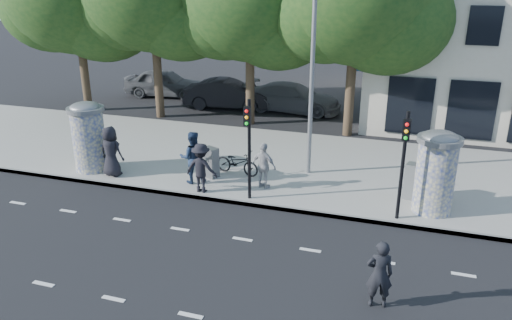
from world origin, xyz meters
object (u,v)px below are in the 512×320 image
(ad_column_left, at_px, (88,135))
(man_road, at_px, (379,274))
(traffic_pole_far, at_px, (404,155))
(ped_c, at_px, (193,157))
(street_lamp, at_px, (313,49))
(ped_a, at_px, (111,151))
(car_left, at_px, (165,83))
(ped_e, at_px, (264,166))
(traffic_pole_near, at_px, (249,140))
(cabinet_right, at_px, (414,182))
(ad_column_right, at_px, (436,170))
(car_right, at_px, (293,98))
(bicycle, at_px, (237,162))
(ped_d, at_px, (201,168))
(car_mid, at_px, (228,94))
(cabinet_left, at_px, (211,162))

(ad_column_left, xyz_separation_m, man_road, (11.17, -5.04, -0.69))
(traffic_pole_far, distance_m, man_road, 4.55)
(ped_c, bearing_deg, man_road, 118.97)
(ped_c, distance_m, man_road, 8.58)
(traffic_pole_far, height_order, street_lamp, street_lamp)
(street_lamp, distance_m, ped_a, 8.18)
(ad_column_left, distance_m, ped_c, 4.27)
(ped_a, relative_size, car_left, 0.39)
(ped_c, bearing_deg, ped_e, 161.70)
(traffic_pole_near, xyz_separation_m, cabinet_right, (5.22, 1.67, -1.47))
(traffic_pole_near, height_order, street_lamp, street_lamp)
(traffic_pole_far, height_order, ped_a, traffic_pole_far)
(ad_column_right, distance_m, car_right, 13.20)
(street_lamp, distance_m, bicycle, 4.96)
(ped_d, xyz_separation_m, car_left, (-8.10, 12.95, -0.18))
(man_road, bearing_deg, car_mid, -72.24)
(ad_column_left, xyz_separation_m, ped_c, (4.25, 0.03, -0.43))
(ped_d, distance_m, car_left, 15.28)
(ad_column_right, distance_m, man_road, 5.42)
(ped_c, xyz_separation_m, ped_d, (0.61, -0.64, -0.09))
(traffic_pole_far, height_order, car_mid, traffic_pole_far)
(ped_c, relative_size, car_left, 0.39)
(cabinet_left, xyz_separation_m, car_right, (0.54, 10.52, 0.07))
(ad_column_right, bearing_deg, ped_a, -177.54)
(man_road, relative_size, car_left, 0.34)
(ad_column_left, height_order, ped_d, ad_column_left)
(traffic_pole_near, bearing_deg, ad_column_left, 173.89)
(ad_column_right, xyz_separation_m, car_left, (-15.65, 12.13, -0.70))
(man_road, height_order, cabinet_right, man_road)
(street_lamp, distance_m, car_mid, 11.53)
(car_left, relative_size, car_mid, 0.99)
(ad_column_left, bearing_deg, bicycle, 12.70)
(street_lamp, relative_size, ped_d, 4.61)
(ped_d, relative_size, cabinet_right, 1.41)
(car_right, bearing_deg, ad_column_left, 159.24)
(street_lamp, xyz_separation_m, ped_d, (-3.15, -2.75, -3.78))
(ped_d, relative_size, bicycle, 0.98)
(ad_column_left, relative_size, ad_column_right, 1.00)
(car_right, bearing_deg, cabinet_left, -178.92)
(car_mid, relative_size, car_right, 0.92)
(car_mid, height_order, car_right, car_mid)
(bicycle, bearing_deg, ad_column_left, 112.87)
(ad_column_left, distance_m, street_lamp, 8.90)
(ad_column_right, xyz_separation_m, traffic_pole_near, (-5.80, -0.91, 0.69))
(traffic_pole_near, distance_m, traffic_pole_far, 4.80)
(ad_column_left, xyz_separation_m, ped_a, (1.11, -0.29, -0.44))
(ped_e, bearing_deg, car_right, -63.86)
(car_right, bearing_deg, traffic_pole_near, -169.21)
(cabinet_left, bearing_deg, ad_column_right, 19.02)
(cabinet_left, distance_m, car_right, 10.54)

